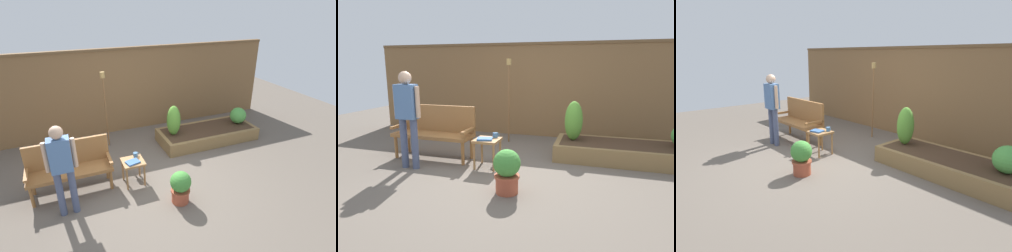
# 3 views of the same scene
# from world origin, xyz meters

# --- Properties ---
(ground_plane) EXTENTS (14.00, 14.00, 0.00)m
(ground_plane) POSITION_xyz_m (0.00, 0.00, 0.00)
(ground_plane) COLOR #60564C
(fence_back) EXTENTS (8.40, 0.14, 2.16)m
(fence_back) POSITION_xyz_m (0.00, 2.60, 1.09)
(fence_back) COLOR brown
(fence_back) RESTS_ON ground_plane
(garden_bench) EXTENTS (1.44, 0.48, 0.94)m
(garden_bench) POSITION_xyz_m (-1.46, 0.42, 0.54)
(garden_bench) COLOR #936033
(garden_bench) RESTS_ON ground_plane
(side_table) EXTENTS (0.40, 0.40, 0.48)m
(side_table) POSITION_xyz_m (-0.37, 0.17, 0.40)
(side_table) COLOR #9E7042
(side_table) RESTS_ON ground_plane
(cup_on_table) EXTENTS (0.12, 0.09, 0.08)m
(cup_on_table) POSITION_xyz_m (-0.28, 0.30, 0.52)
(cup_on_table) COLOR teal
(cup_on_table) RESTS_ON side_table
(book_on_table) EXTENTS (0.27, 0.23, 0.03)m
(book_on_table) POSITION_xyz_m (-0.39, 0.11, 0.49)
(book_on_table) COLOR #38609E
(book_on_table) RESTS_ON side_table
(potted_boxwood) EXTENTS (0.36, 0.36, 0.59)m
(potted_boxwood) POSITION_xyz_m (0.22, -0.66, 0.32)
(potted_boxwood) COLOR #A84C33
(potted_boxwood) RESTS_ON ground_plane
(raised_planter_bed) EXTENTS (2.40, 1.00, 0.30)m
(raised_planter_bed) POSITION_xyz_m (1.82, 1.21, 0.15)
(raised_planter_bed) COLOR olive
(raised_planter_bed) RESTS_ON ground_plane
(shrub_near_bench) EXTENTS (0.32, 0.32, 0.72)m
(shrub_near_bench) POSITION_xyz_m (0.91, 1.23, 0.66)
(shrub_near_bench) COLOR brown
(shrub_near_bench) RESTS_ON raised_planter_bed
(shrub_far_corner) EXTENTS (0.41, 0.41, 0.41)m
(shrub_far_corner) POSITION_xyz_m (2.71, 1.23, 0.50)
(shrub_far_corner) COLOR brown
(shrub_far_corner) RESTS_ON raised_planter_bed
(tiki_torch) EXTENTS (0.10, 0.10, 1.78)m
(tiki_torch) POSITION_xyz_m (-0.51, 1.85, 1.21)
(tiki_torch) COLOR brown
(tiki_torch) RESTS_ON ground_plane
(person_by_bench) EXTENTS (0.47, 0.20, 1.56)m
(person_by_bench) POSITION_xyz_m (-1.56, -0.23, 0.93)
(person_by_bench) COLOR #475170
(person_by_bench) RESTS_ON ground_plane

